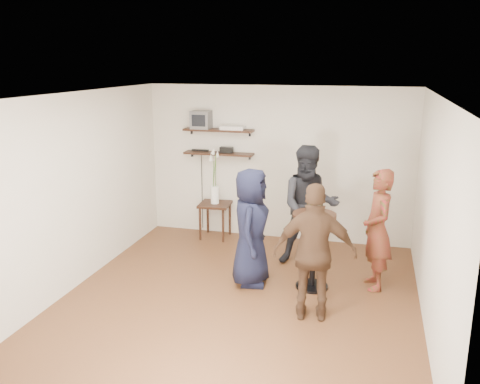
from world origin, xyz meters
name	(u,v)px	position (x,y,z in m)	size (l,w,h in m)	color
room	(239,203)	(0.00, 0.00, 1.30)	(4.58, 5.08, 2.68)	#4F2819
shelf_upper	(218,130)	(-1.00, 2.38, 1.85)	(1.20, 0.25, 0.04)	black
shelf_lower	(219,153)	(-1.00, 2.38, 1.45)	(1.20, 0.25, 0.04)	black
crt_monitor	(201,120)	(-1.30, 2.38, 2.02)	(0.32, 0.30, 0.30)	#59595B
dvd_deck	(233,128)	(-0.74, 2.38, 1.90)	(0.40, 0.24, 0.06)	silver
radio	(226,150)	(-0.86, 2.38, 1.52)	(0.22, 0.10, 0.10)	black
power_strip	(200,150)	(-1.35, 2.42, 1.48)	(0.30, 0.05, 0.03)	black
side_table	(215,209)	(-1.02, 2.20, 0.51)	(0.54, 0.54, 0.61)	black
vase_lilies	(215,186)	(-1.02, 2.20, 0.92)	(0.19, 0.20, 0.98)	white
drinks_table	(314,241)	(0.86, 0.60, 0.67)	(0.57, 0.57, 1.05)	black
wine_glass_fl	(310,203)	(0.80, 0.56, 1.20)	(0.07, 0.07, 0.22)	silver
wine_glass_fr	(319,204)	(0.92, 0.57, 1.19)	(0.07, 0.07, 0.21)	silver
wine_glass_bl	(313,203)	(0.83, 0.66, 1.18)	(0.06, 0.06, 0.19)	silver
wine_glass_br	(317,202)	(0.89, 0.63, 1.20)	(0.07, 0.07, 0.22)	silver
person_plaid	(377,230)	(1.67, 0.84, 0.82)	(0.60, 0.39, 1.64)	red
person_dark	(309,206)	(0.69, 1.43, 0.90)	(0.88, 0.68, 1.81)	black
person_navy	(251,227)	(0.02, 0.54, 0.81)	(0.79, 0.52, 1.62)	black
person_brown	(315,253)	(0.97, -0.23, 0.83)	(0.97, 0.40, 1.66)	#472E1E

